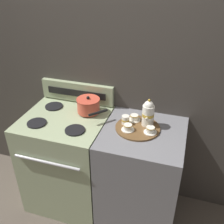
{
  "coord_description": "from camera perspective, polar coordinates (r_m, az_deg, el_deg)",
  "views": [
    {
      "loc": [
        0.63,
        -1.68,
        2.12
      ],
      "look_at": [
        0.07,
        0.09,
        1.02
      ],
      "focal_mm": 42.0,
      "sensor_mm": 36.0,
      "label": 1
    }
  ],
  "objects": [
    {
      "name": "ground_plane",
      "position": [
        2.78,
        -2.09,
        -19.09
      ],
      "size": [
        6.0,
        6.0,
        0.0
      ],
      "primitive_type": "plane",
      "color": "brown"
    },
    {
      "name": "wall_back",
      "position": [
        2.36,
        0.22,
        5.06
      ],
      "size": [
        6.0,
        0.05,
        2.2
      ],
      "color": "#423D38",
      "rests_on": "ground"
    },
    {
      "name": "stove",
      "position": [
        2.54,
        -9.47,
        -10.27
      ],
      "size": [
        0.71,
        0.68,
        0.95
      ],
      "color": "#9EAD84",
      "rests_on": "ground"
    },
    {
      "name": "control_panel",
      "position": [
        2.45,
        -7.55,
        4.34
      ],
      "size": [
        0.7,
        0.05,
        0.18
      ],
      "color": "#9EAD84",
      "rests_on": "stove"
    },
    {
      "name": "side_counter",
      "position": [
        2.37,
        6.19,
        -13.67
      ],
      "size": [
        0.65,
        0.65,
        0.94
      ],
      "color": "slate",
      "rests_on": "ground"
    },
    {
      "name": "saucepan",
      "position": [
        2.27,
        -5.13,
        1.45
      ],
      "size": [
        0.3,
        0.29,
        0.15
      ],
      "color": "#D14C38",
      "rests_on": "stove"
    },
    {
      "name": "serving_tray",
      "position": [
        2.1,
        5.6,
        -3.43
      ],
      "size": [
        0.36,
        0.36,
        0.01
      ],
      "color": "brown",
      "rests_on": "side_counter"
    },
    {
      "name": "teapot",
      "position": [
        2.08,
        7.88,
        -0.27
      ],
      "size": [
        0.1,
        0.16,
        0.23
      ],
      "color": "white",
      "rests_on": "serving_tray"
    },
    {
      "name": "teacup_left",
      "position": [
        2.05,
        3.46,
        -3.35
      ],
      "size": [
        0.1,
        0.1,
        0.05
      ],
      "color": "white",
      "rests_on": "serving_tray"
    },
    {
      "name": "teacup_right",
      "position": [
        2.04,
        8.34,
        -3.87
      ],
      "size": [
        0.1,
        0.1,
        0.05
      ],
      "color": "white",
      "rests_on": "serving_tray"
    },
    {
      "name": "teacup_front",
      "position": [
        2.17,
        4.88,
        -1.22
      ],
      "size": [
        0.1,
        0.1,
        0.05
      ],
      "color": "white",
      "rests_on": "serving_tray"
    },
    {
      "name": "creamer_jug",
      "position": [
        2.11,
        2.95,
        -1.7
      ],
      "size": [
        0.06,
        0.06,
        0.07
      ],
      "color": "white",
      "rests_on": "serving_tray"
    }
  ]
}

